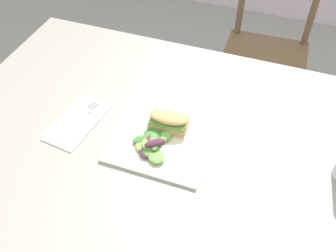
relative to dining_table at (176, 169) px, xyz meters
name	(u,v)px	position (x,y,z in m)	size (l,w,h in m)	color
dining_table	(176,169)	(0.00, 0.00, 0.00)	(1.42, 0.96, 0.74)	gray
chair_wooden_far	(266,53)	(0.14, 0.95, -0.18)	(0.41, 0.41, 0.87)	brown
plate_lunch	(163,139)	(-0.04, 0.00, 0.11)	(0.28, 0.28, 0.01)	beige
sandwich_half_front	(168,121)	(-0.04, 0.05, 0.15)	(0.11, 0.07, 0.06)	tan
salad_mixed_greens	(153,142)	(-0.06, -0.03, 0.13)	(0.13, 0.15, 0.04)	#84A84C
napkin_folded	(78,122)	(-0.31, -0.01, 0.11)	(0.11, 0.22, 0.00)	silver
fork_on_napkin	(81,117)	(-0.31, 0.00, 0.11)	(0.05, 0.19, 0.00)	silver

